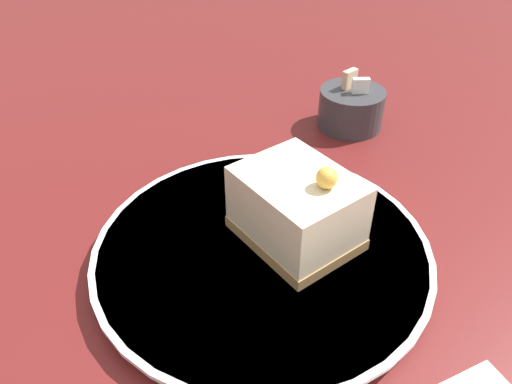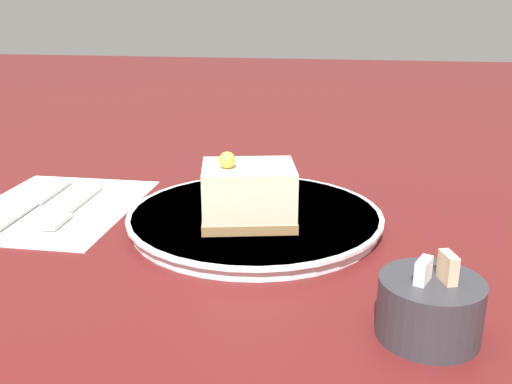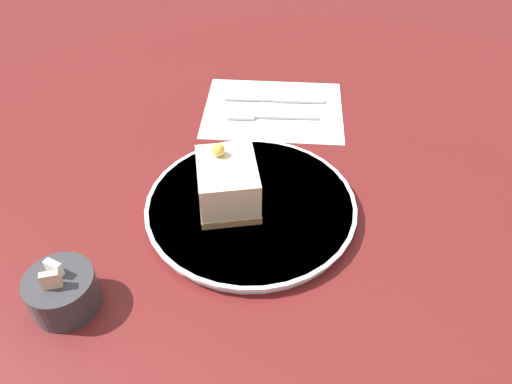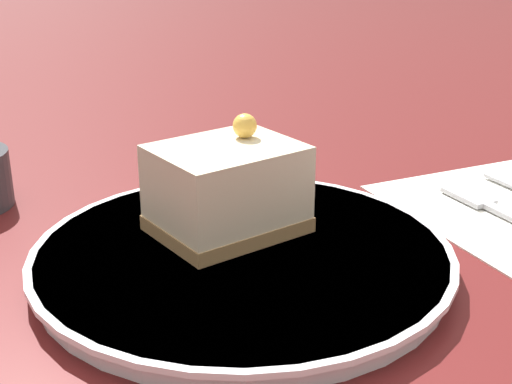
{
  "view_description": "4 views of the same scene",
  "coord_description": "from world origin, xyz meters",
  "px_view_note": "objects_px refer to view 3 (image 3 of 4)",
  "views": [
    {
      "loc": [
        0.26,
        -0.15,
        0.31
      ],
      "look_at": [
        -0.04,
        -0.01,
        0.06
      ],
      "focal_mm": 35.0,
      "sensor_mm": 36.0,
      "label": 1
    },
    {
      "loc": [
        -0.12,
        0.58,
        0.24
      ],
      "look_at": [
        -0.02,
        -0.01,
        0.04
      ],
      "focal_mm": 40.0,
      "sensor_mm": 36.0,
      "label": 2
    },
    {
      "loc": [
        -0.51,
        -0.06,
        0.49
      ],
      "look_at": [
        -0.04,
        -0.02,
        0.05
      ],
      "focal_mm": 35.0,
      "sensor_mm": 36.0,
      "label": 3
    },
    {
      "loc": [
        -0.19,
        -0.42,
        0.23
      ],
      "look_at": [
        -0.02,
        -0.03,
        0.06
      ],
      "focal_mm": 50.0,
      "sensor_mm": 36.0,
      "label": 4
    }
  ],
  "objects_px": {
    "cake_slice": "(228,184)",
    "knife": "(283,100)",
    "plate": "(251,207)",
    "sugar_bowl": "(63,291)",
    "fork": "(264,116)"
  },
  "relations": [
    {
      "from": "cake_slice",
      "to": "knife",
      "type": "relative_size",
      "value": 0.63
    },
    {
      "from": "knife",
      "to": "sugar_bowl",
      "type": "bearing_deg",
      "value": 150.35
    },
    {
      "from": "cake_slice",
      "to": "fork",
      "type": "distance_m",
      "value": 0.23
    },
    {
      "from": "sugar_bowl",
      "to": "plate",
      "type": "bearing_deg",
      "value": -49.94
    },
    {
      "from": "plate",
      "to": "knife",
      "type": "bearing_deg",
      "value": -6.88
    },
    {
      "from": "fork",
      "to": "knife",
      "type": "height_order",
      "value": "same"
    },
    {
      "from": "cake_slice",
      "to": "plate",
      "type": "bearing_deg",
      "value": -105.66
    },
    {
      "from": "plate",
      "to": "knife",
      "type": "relative_size",
      "value": 1.61
    },
    {
      "from": "fork",
      "to": "knife",
      "type": "distance_m",
      "value": 0.06
    },
    {
      "from": "cake_slice",
      "to": "knife",
      "type": "distance_m",
      "value": 0.29
    },
    {
      "from": "cake_slice",
      "to": "sugar_bowl",
      "type": "relative_size",
      "value": 1.44
    },
    {
      "from": "plate",
      "to": "fork",
      "type": "height_order",
      "value": "plate"
    },
    {
      "from": "cake_slice",
      "to": "fork",
      "type": "xyz_separation_m",
      "value": [
        0.22,
        -0.03,
        -0.04
      ]
    },
    {
      "from": "cake_slice",
      "to": "knife",
      "type": "bearing_deg",
      "value": -25.57
    },
    {
      "from": "plate",
      "to": "sugar_bowl",
      "type": "relative_size",
      "value": 3.67
    }
  ]
}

